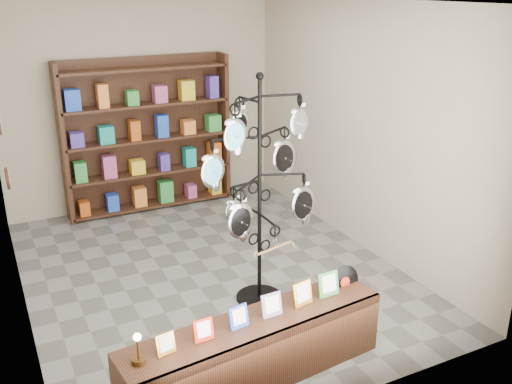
# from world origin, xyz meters

# --- Properties ---
(ground) EXTENTS (5.00, 5.00, 0.00)m
(ground) POSITION_xyz_m (0.00, 0.00, 0.00)
(ground) COLOR slate
(ground) RESTS_ON ground
(room_envelope) EXTENTS (5.00, 5.00, 5.00)m
(room_envelope) POSITION_xyz_m (0.00, 0.00, 1.85)
(room_envelope) COLOR #AFA48D
(room_envelope) RESTS_ON ground
(display_tree) EXTENTS (1.23, 1.16, 2.40)m
(display_tree) POSITION_xyz_m (0.24, -0.80, 1.38)
(display_tree) COLOR black
(display_tree) RESTS_ON ground
(front_shelf) EXTENTS (2.36, 0.72, 0.82)m
(front_shelf) POSITION_xyz_m (-0.38, -1.96, 0.29)
(front_shelf) COLOR black
(front_shelf) RESTS_ON ground
(back_shelving) EXTENTS (2.42, 0.36, 2.20)m
(back_shelving) POSITION_xyz_m (0.00, 2.30, 1.03)
(back_shelving) COLOR black
(back_shelving) RESTS_ON ground
(wall_clocks) EXTENTS (0.03, 0.24, 0.84)m
(wall_clocks) POSITION_xyz_m (-1.97, 0.80, 1.50)
(wall_clocks) COLOR black
(wall_clocks) RESTS_ON ground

